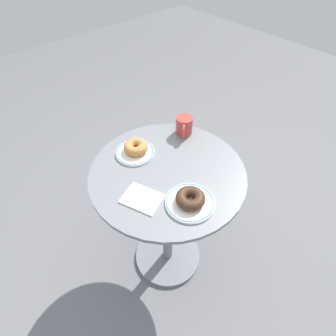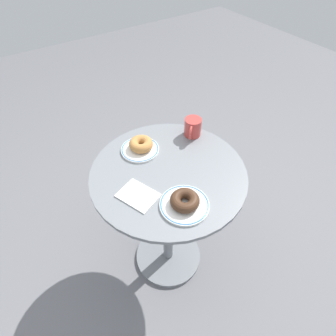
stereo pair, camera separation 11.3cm
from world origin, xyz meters
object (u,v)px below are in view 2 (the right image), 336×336
(cafe_table, at_px, (168,209))
(donut_old_fashioned, at_px, (141,144))
(plate_left, at_px, (140,149))
(paper_napkin, at_px, (138,195))
(coffee_mug, at_px, (193,128))
(donut_chocolate, at_px, (185,200))
(plate_right, at_px, (184,205))

(cafe_table, distance_m, donut_old_fashioned, 0.35)
(cafe_table, distance_m, plate_left, 0.33)
(paper_napkin, height_order, coffee_mug, coffee_mug)
(donut_old_fashioned, xyz_separation_m, paper_napkin, (0.23, -0.15, -0.03))
(paper_napkin, bearing_deg, plate_left, 148.21)
(donut_chocolate, bearing_deg, paper_napkin, -138.78)
(donut_old_fashioned, bearing_deg, paper_napkin, -33.10)
(cafe_table, distance_m, paper_napkin, 0.32)
(cafe_table, relative_size, coffee_mug, 7.33)
(donut_old_fashioned, height_order, paper_napkin, donut_old_fashioned)
(donut_chocolate, height_order, paper_napkin, donut_chocolate)
(paper_napkin, bearing_deg, plate_right, 41.22)
(plate_left, xyz_separation_m, donut_old_fashioned, (-0.00, 0.01, 0.03))
(donut_old_fashioned, height_order, coffee_mug, coffee_mug)
(coffee_mug, bearing_deg, cafe_table, -59.24)
(donut_chocolate, distance_m, coffee_mug, 0.42)
(plate_left, distance_m, paper_napkin, 0.26)
(cafe_table, xyz_separation_m, coffee_mug, (-0.14, 0.23, 0.31))
(coffee_mug, bearing_deg, plate_right, -41.34)
(donut_chocolate, distance_m, paper_napkin, 0.19)
(plate_left, distance_m, coffee_mug, 0.27)
(plate_left, bearing_deg, paper_napkin, -31.79)
(cafe_table, height_order, paper_napkin, paper_napkin)
(plate_right, bearing_deg, coffee_mug, 138.66)
(cafe_table, bearing_deg, coffee_mug, 120.76)
(plate_left, height_order, coffee_mug, coffee_mug)
(cafe_table, xyz_separation_m, paper_napkin, (0.04, -0.17, 0.27))
(donut_chocolate, bearing_deg, plate_left, 177.30)
(cafe_table, height_order, coffee_mug, coffee_mug)
(plate_right, height_order, coffee_mug, coffee_mug)
(donut_chocolate, relative_size, paper_napkin, 0.76)
(plate_right, bearing_deg, donut_old_fashioned, 176.00)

